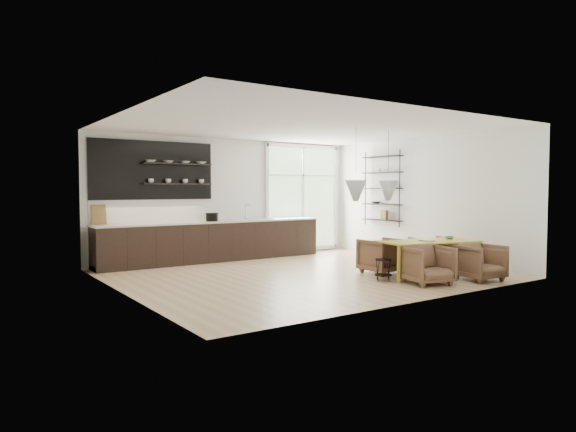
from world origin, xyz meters
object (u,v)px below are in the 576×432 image
at_px(armchair_back_right, 432,253).
at_px(wire_stool, 383,267).
at_px(armchair_front_left, 427,265).
at_px(armchair_front_right, 480,262).
at_px(armchair_back_left, 382,256).
at_px(dining_table, 428,243).

relative_size(armchair_back_right, wire_stool, 1.92).
distance_m(armchair_back_right, armchair_front_left, 1.69).
height_order(armchair_back_right, armchair_front_right, armchair_back_right).
bearing_deg(armchair_back_left, wire_stool, 47.64).
distance_m(armchair_back_left, wire_stool, 0.82).
height_order(dining_table, armchair_front_right, dining_table).
xyz_separation_m(armchair_back_left, armchair_front_right, (0.93, -1.57, -0.02)).
xyz_separation_m(dining_table, armchair_back_right, (0.71, 0.48, -0.30)).
xyz_separation_m(dining_table, armchair_front_right, (0.45, -0.83, -0.31)).
bearing_deg(armchair_back_right, armchair_front_right, 95.43).
bearing_deg(armchair_back_right, dining_table, 50.73).
distance_m(dining_table, armchair_back_right, 0.90).
bearing_deg(armchair_front_left, armchair_back_left, 96.57).
distance_m(armchair_front_right, wire_stool, 1.79).
xyz_separation_m(armchair_back_left, armchair_back_right, (1.18, -0.26, -0.01)).
height_order(armchair_back_left, armchair_front_right, armchair_back_left).
xyz_separation_m(armchair_front_right, wire_stool, (-1.49, 0.98, -0.08)).
bearing_deg(armchair_front_right, wire_stool, 153.39).
bearing_deg(armchair_back_right, wire_stool, 27.13).
xyz_separation_m(armchair_back_right, armchair_front_left, (-1.35, -1.02, -0.01)).
xyz_separation_m(armchair_back_left, wire_stool, (-0.57, -0.59, -0.10)).
bearing_deg(armchair_front_left, dining_table, 53.87).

